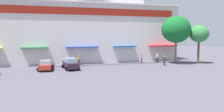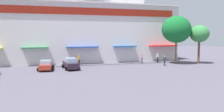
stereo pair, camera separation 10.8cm
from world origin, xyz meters
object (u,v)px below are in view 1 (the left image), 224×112
pedestrian_1 (164,60)px  plaza_tree_3 (199,34)px  pedestrian_2 (79,59)px  pedestrian_3 (157,57)px  parked_car_0 (46,65)px  parked_car_1 (71,64)px  plaza_tree_1 (176,29)px  pedestrian_0 (142,58)px

pedestrian_1 → plaza_tree_3: bearing=5.6°
plaza_tree_3 → pedestrian_2: bearing=168.1°
plaza_tree_3 → pedestrian_3: bearing=151.3°
plaza_tree_3 → pedestrian_2: size_ratio=3.88×
pedestrian_2 → pedestrian_1: bearing=-20.6°
pedestrian_2 → parked_car_0: bearing=-141.5°
parked_car_0 → parked_car_1: 3.49m
plaza_tree_3 → pedestrian_1: plaza_tree_3 is taller
plaza_tree_3 → pedestrian_3: 8.19m
pedestrian_2 → pedestrian_3: bearing=-3.6°
plaza_tree_3 → pedestrian_2: plaza_tree_3 is taller
plaza_tree_3 → parked_car_0: (-25.65, 0.03, -4.43)m
plaza_tree_1 → parked_car_0: size_ratio=2.07×
pedestrian_1 → pedestrian_2: pedestrian_2 is taller
pedestrian_0 → pedestrian_2: 11.13m
parked_car_0 → pedestrian_0: size_ratio=2.37×
parked_car_1 → parked_car_0: bearing=178.4°
pedestrian_2 → pedestrian_0: bearing=-4.1°
parked_car_0 → pedestrian_2: size_ratio=2.32×
pedestrian_2 → pedestrian_3: (14.14, -0.90, -0.01)m
pedestrian_1 → pedestrian_3: size_ratio=0.95×
pedestrian_3 → plaza_tree_1: bearing=-49.0°
plaza_tree_3 → parked_car_0: size_ratio=1.67×
parked_car_0 → pedestrian_2: pedestrian_2 is taller
pedestrian_3 → pedestrian_2: bearing=176.4°
pedestrian_0 → pedestrian_2: size_ratio=0.98×
plaza_tree_3 → pedestrian_0: (-9.22, 3.49, -4.18)m
plaza_tree_1 → parked_car_0: plaza_tree_1 is taller
parked_car_0 → parked_car_1: parked_car_1 is taller
plaza_tree_3 → parked_car_1: size_ratio=1.48×
pedestrian_3 → pedestrian_0: bearing=178.0°
plaza_tree_3 → pedestrian_0: bearing=159.3°
plaza_tree_3 → pedestrian_3: plaza_tree_3 is taller
plaza_tree_1 → pedestrian_2: 17.38m
pedestrian_1 → parked_car_0: bearing=177.8°
plaza_tree_3 → parked_car_1: plaza_tree_3 is taller
plaza_tree_3 → parked_car_1: bearing=-179.8°
parked_car_0 → parked_car_1: bearing=-1.6°
plaza_tree_1 → plaza_tree_3: plaza_tree_1 is taller
parked_car_1 → pedestrian_0: (12.95, 3.55, 0.16)m
parked_car_0 → pedestrian_2: bearing=38.5°
plaza_tree_1 → parked_car_1: (-18.16, -0.95, -5.12)m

